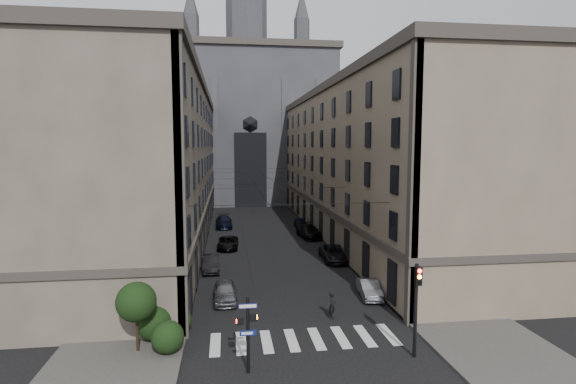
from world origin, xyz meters
name	(u,v)px	position (x,y,z in m)	size (l,w,h in m)	color
ground	(322,383)	(0.00, 0.00, 0.00)	(260.00, 260.00, 0.00)	black
sidewalk_left	(179,238)	(-10.50, 36.00, 0.07)	(7.00, 80.00, 0.15)	#383533
sidewalk_right	(343,234)	(10.50, 36.00, 0.07)	(7.00, 80.00, 0.15)	#383533
zebra_crossing	(304,339)	(0.00, 5.00, 0.01)	(11.00, 3.20, 0.01)	beige
building_left	(152,164)	(-13.44, 36.00, 9.34)	(13.60, 60.60, 18.85)	#51483E
building_right	(366,163)	(13.44, 36.00, 9.34)	(13.60, 60.60, 18.85)	brown
gothic_tower	(247,116)	(0.00, 74.96, 17.80)	(35.00, 23.00, 58.00)	#2D2D33
pedestrian_signal_left	(248,329)	(-3.51, 1.50, 2.32)	(1.02, 0.38, 4.00)	black
traffic_light_right	(416,299)	(5.60, 1.92, 3.29)	(0.34, 0.50, 5.20)	black
shrub_cluster	(153,318)	(-8.72, 5.01, 1.80)	(3.90, 4.40, 3.90)	black
tram_wires	(263,180)	(0.00, 35.63, 7.25)	(14.00, 60.00, 0.43)	black
car_left_near	(225,292)	(-4.71, 12.31, 0.73)	(1.72, 4.27, 1.45)	slate
car_left_midnear	(211,263)	(-6.00, 20.67, 0.72)	(1.52, 4.37, 1.44)	black
car_left_midfar	(228,243)	(-4.43, 29.59, 0.68)	(2.24, 4.86, 1.35)	black
car_left_far	(224,222)	(-4.97, 43.04, 0.82)	(2.28, 5.62, 1.63)	black
car_right_near	(369,289)	(6.20, 11.72, 0.66)	(1.39, 3.99, 1.31)	gray
car_right_midnear	(335,253)	(6.20, 22.82, 0.76)	(2.52, 5.47, 1.52)	black
car_right_midfar	(309,231)	(5.71, 34.42, 0.81)	(2.26, 5.57, 1.62)	black
car_right_far	(301,223)	(5.78, 41.19, 0.70)	(1.64, 4.09, 1.39)	black
pedestrian	(332,305)	(2.43, 8.00, 0.92)	(0.67, 0.44, 1.84)	black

